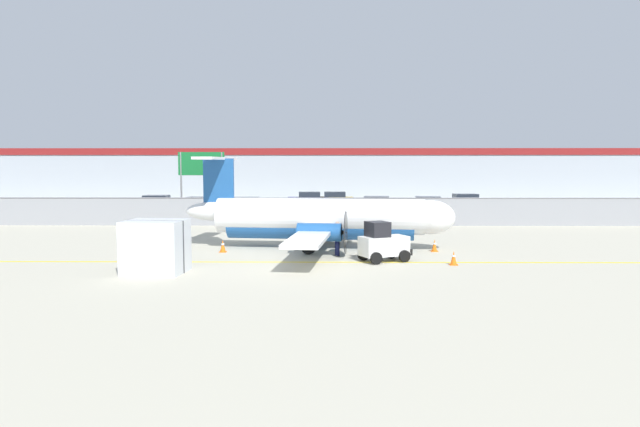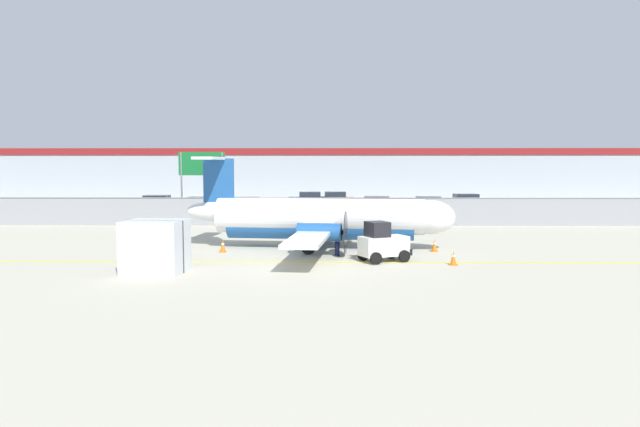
# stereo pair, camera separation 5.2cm
# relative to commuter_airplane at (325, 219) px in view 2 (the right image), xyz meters

# --- Properties ---
(ground_plane) EXTENTS (140.00, 140.00, 0.01)m
(ground_plane) POSITION_rel_commuter_airplane_xyz_m (-0.92, -4.47, -1.60)
(ground_plane) COLOR #B2AD99
(perimeter_fence) EXTENTS (98.00, 0.10, 2.10)m
(perimeter_fence) POSITION_rel_commuter_airplane_xyz_m (-0.92, 11.53, -0.49)
(perimeter_fence) COLOR gray
(perimeter_fence) RESTS_ON ground
(parking_lot_strip) EXTENTS (98.00, 17.00, 0.12)m
(parking_lot_strip) POSITION_rel_commuter_airplane_xyz_m (-0.92, 23.03, -1.54)
(parking_lot_strip) COLOR #38383A
(parking_lot_strip) RESTS_ON ground
(background_building) EXTENTS (91.00, 8.10, 6.50)m
(background_building) POSITION_rel_commuter_airplane_xyz_m (-0.92, 41.52, 1.66)
(background_building) COLOR #A8B2BC
(background_building) RESTS_ON ground
(commuter_airplane) EXTENTS (14.71, 16.08, 4.92)m
(commuter_airplane) POSITION_rel_commuter_airplane_xyz_m (0.00, 0.00, 0.00)
(commuter_airplane) COLOR white
(commuter_airplane) RESTS_ON ground
(baggage_tug) EXTENTS (2.58, 2.11, 1.88)m
(baggage_tug) POSITION_rel_commuter_airplane_xyz_m (2.74, -4.21, -0.75)
(baggage_tug) COLOR silver
(baggage_tug) RESTS_ON ground
(ground_crew_worker) EXTENTS (0.44, 0.54, 1.70)m
(ground_crew_worker) POSITION_rel_commuter_airplane_xyz_m (0.64, -2.49, -0.65)
(ground_crew_worker) COLOR #191E4C
(ground_crew_worker) RESTS_ON ground
(cargo_container) EXTENTS (2.59, 2.24, 2.20)m
(cargo_container) POSITION_rel_commuter_airplane_xyz_m (-7.03, -7.13, -0.50)
(cargo_container) COLOR silver
(cargo_container) RESTS_ON ground
(traffic_cone_near_left) EXTENTS (0.36, 0.36, 0.64)m
(traffic_cone_near_left) POSITION_rel_commuter_airplane_xyz_m (5.83, -5.16, -1.29)
(traffic_cone_near_left) COLOR orange
(traffic_cone_near_left) RESTS_ON ground
(traffic_cone_near_right) EXTENTS (0.36, 0.36, 0.64)m
(traffic_cone_near_right) POSITION_rel_commuter_airplane_xyz_m (-5.26, -1.47, -1.29)
(traffic_cone_near_right) COLOR orange
(traffic_cone_near_right) RESTS_ON ground
(traffic_cone_far_left) EXTENTS (0.36, 0.36, 0.64)m
(traffic_cone_far_left) POSITION_rel_commuter_airplane_xyz_m (5.73, -1.11, -1.29)
(traffic_cone_far_left) COLOR orange
(traffic_cone_far_left) RESTS_ON ground
(parked_car_0) EXTENTS (4.25, 2.09, 1.58)m
(parked_car_0) POSITION_rel_commuter_airplane_xyz_m (-15.88, 22.25, -0.71)
(parked_car_0) COLOR gray
(parked_car_0) RESTS_ON parking_lot_strip
(parked_car_1) EXTENTS (4.25, 2.10, 1.58)m
(parked_car_1) POSITION_rel_commuter_airplane_xyz_m (-10.90, 19.57, -0.71)
(parked_car_1) COLOR red
(parked_car_1) RESTS_ON parking_lot_strip
(parked_car_2) EXTENTS (4.37, 2.39, 1.58)m
(parked_car_2) POSITION_rel_commuter_airplane_xyz_m (-6.78, 19.00, -0.71)
(parked_car_2) COLOR navy
(parked_car_2) RESTS_ON parking_lot_strip
(parked_car_3) EXTENTS (4.29, 2.20, 1.58)m
(parked_car_3) POSITION_rel_commuter_airplane_xyz_m (-1.82, 29.18, -0.71)
(parked_car_3) COLOR navy
(parked_car_3) RESTS_ON parking_lot_strip
(parked_car_4) EXTENTS (4.25, 2.09, 1.58)m
(parked_car_4) POSITION_rel_commuter_airplane_xyz_m (0.86, 29.43, -0.71)
(parked_car_4) COLOR #B28C19
(parked_car_4) RESTS_ON parking_lot_strip
(parked_car_5) EXTENTS (4.38, 2.42, 1.58)m
(parked_car_5) POSITION_rel_commuter_airplane_xyz_m (4.71, 20.50, -0.71)
(parked_car_5) COLOR silver
(parked_car_5) RESTS_ON parking_lot_strip
(parked_car_6) EXTENTS (4.37, 2.38, 1.58)m
(parked_car_6) POSITION_rel_commuter_airplane_xyz_m (9.28, 20.33, -0.71)
(parked_car_6) COLOR navy
(parked_car_6) RESTS_ON parking_lot_strip
(parked_car_7) EXTENTS (4.32, 2.26, 1.58)m
(parked_car_7) POSITION_rel_commuter_airplane_xyz_m (13.57, 25.14, -0.71)
(parked_car_7) COLOR gray
(parked_car_7) RESTS_ON parking_lot_strip
(highway_sign) EXTENTS (3.60, 0.14, 5.50)m
(highway_sign) POSITION_rel_commuter_airplane_xyz_m (-9.63, 13.71, 2.54)
(highway_sign) COLOR slate
(highway_sign) RESTS_ON ground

